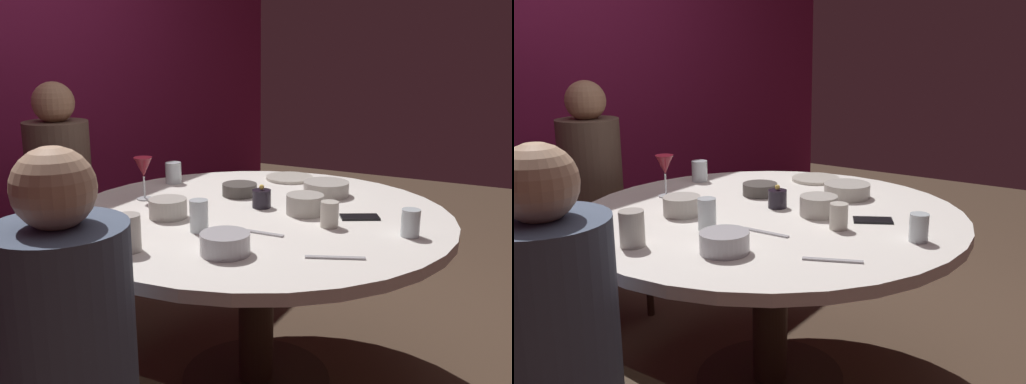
# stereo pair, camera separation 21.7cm
# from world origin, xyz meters

# --- Properties ---
(ground_plane) EXTENTS (8.00, 8.00, 0.00)m
(ground_plane) POSITION_xyz_m (0.00, 0.00, 0.00)
(ground_plane) COLOR #4C3828
(dining_table) EXTENTS (1.47, 1.47, 0.72)m
(dining_table) POSITION_xyz_m (0.00, 0.00, 0.59)
(dining_table) COLOR white
(dining_table) RESTS_ON ground
(seated_diner_left) EXTENTS (0.40, 0.40, 1.13)m
(seated_diner_left) POSITION_xyz_m (-0.97, 0.00, 0.70)
(seated_diner_left) COLOR #3F2D1E
(seated_diner_left) RESTS_ON ground
(seated_diner_back) EXTENTS (0.40, 0.40, 1.19)m
(seated_diner_back) POSITION_xyz_m (0.00, 1.01, 0.73)
(seated_diner_back) COLOR #3F2D1E
(seated_diner_back) RESTS_ON ground
(candle_holder) EXTENTS (0.07, 0.07, 0.09)m
(candle_holder) POSITION_xyz_m (0.07, 0.01, 0.76)
(candle_holder) COLOR black
(candle_holder) RESTS_ON dining_table
(wine_glass) EXTENTS (0.08, 0.08, 0.18)m
(wine_glass) POSITION_xyz_m (-0.04, 0.49, 0.85)
(wine_glass) COLOR silver
(wine_glass) RESTS_ON dining_table
(dinner_plate) EXTENTS (0.22, 0.22, 0.01)m
(dinner_plate) POSITION_xyz_m (0.56, 0.11, 0.73)
(dinner_plate) COLOR beige
(dinner_plate) RESTS_ON dining_table
(cell_phone) EXTENTS (0.13, 0.16, 0.01)m
(cell_phone) POSITION_xyz_m (0.11, -0.37, 0.73)
(cell_phone) COLOR black
(cell_phone) RESTS_ON dining_table
(bowl_serving_large) EXTENTS (0.15, 0.15, 0.07)m
(bowl_serving_large) POSITION_xyz_m (-0.44, -0.12, 0.76)
(bowl_serving_large) COLOR #B7B7BC
(bowl_serving_large) RESTS_ON dining_table
(bowl_salad_center) EXTENTS (0.14, 0.14, 0.07)m
(bowl_salad_center) POSITION_xyz_m (-0.21, 0.26, 0.76)
(bowl_salad_center) COLOR #B2ADA3
(bowl_salad_center) RESTS_ON dining_table
(bowl_small_white) EXTENTS (0.15, 0.15, 0.05)m
(bowl_small_white) POSITION_xyz_m (0.20, 0.18, 0.75)
(bowl_small_white) COLOR #4C4742
(bowl_small_white) RESTS_ON dining_table
(bowl_sauce_side) EXTENTS (0.19, 0.19, 0.06)m
(bowl_sauce_side) POSITION_xyz_m (0.36, -0.15, 0.75)
(bowl_sauce_side) COLOR #B2ADA3
(bowl_sauce_side) RESTS_ON dining_table
(bowl_rice_portion) EXTENTS (0.14, 0.14, 0.07)m
(bowl_rice_portion) POSITION_xyz_m (0.07, -0.17, 0.76)
(bowl_rice_portion) COLOR #B2ADA3
(bowl_rice_portion) RESTS_ON dining_table
(cup_near_candle) EXTENTS (0.08, 0.08, 0.12)m
(cup_near_candle) POSITION_xyz_m (-0.55, 0.16, 0.78)
(cup_near_candle) COLOR #B2ADA3
(cup_near_candle) RESTS_ON dining_table
(cup_by_left_diner) EXTENTS (0.07, 0.07, 0.10)m
(cup_by_left_diner) POSITION_xyz_m (0.25, 0.56, 0.77)
(cup_by_left_diner) COLOR silver
(cup_by_left_diner) RESTS_ON dining_table
(cup_by_right_diner) EXTENTS (0.06, 0.06, 0.09)m
(cup_by_right_diner) POSITION_xyz_m (-0.01, -0.58, 0.77)
(cup_by_right_diner) COLOR silver
(cup_by_right_diner) RESTS_ON dining_table
(cup_center_front) EXTENTS (0.06, 0.06, 0.11)m
(cup_center_front) POSITION_xyz_m (-0.29, 0.07, 0.78)
(cup_center_front) COLOR silver
(cup_center_front) RESTS_ON dining_table
(cup_far_edge) EXTENTS (0.06, 0.06, 0.09)m
(cup_far_edge) POSITION_xyz_m (-0.04, -0.31, 0.77)
(cup_far_edge) COLOR beige
(cup_far_edge) RESTS_ON dining_table
(fork_near_plate) EXTENTS (0.02, 0.18, 0.01)m
(fork_near_plate) POSITION_xyz_m (-0.22, -0.12, 0.73)
(fork_near_plate) COLOR #B7B7BC
(fork_near_plate) RESTS_ON dining_table
(knife_near_plate) EXTENTS (0.08, 0.17, 0.01)m
(knife_near_plate) POSITION_xyz_m (-0.32, -0.43, 0.73)
(knife_near_plate) COLOR #B7B7BC
(knife_near_plate) RESTS_ON dining_table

